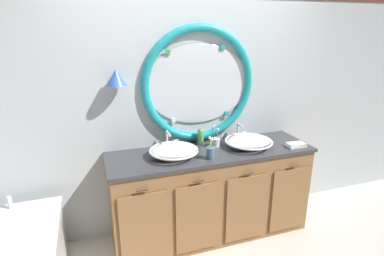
# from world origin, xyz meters

# --- Properties ---
(ground_plane) EXTENTS (14.00, 14.00, 0.00)m
(ground_plane) POSITION_xyz_m (0.00, 0.00, 0.00)
(ground_plane) COLOR silver
(back_wall_assembly) EXTENTS (6.40, 0.26, 2.60)m
(back_wall_assembly) POSITION_xyz_m (0.00, 0.58, 1.32)
(back_wall_assembly) COLOR silver
(back_wall_assembly) RESTS_ON ground_plane
(vanity_counter) EXTENTS (1.96, 0.61, 0.90)m
(vanity_counter) POSITION_xyz_m (0.11, 0.26, 0.45)
(vanity_counter) COLOR olive
(vanity_counter) RESTS_ON ground_plane
(sink_basin_left) EXTENTS (0.44, 0.44, 0.12)m
(sink_basin_left) POSITION_xyz_m (-0.27, 0.24, 0.96)
(sink_basin_left) COLOR white
(sink_basin_left) RESTS_ON vanity_counter
(sink_basin_right) EXTENTS (0.47, 0.47, 0.11)m
(sink_basin_right) POSITION_xyz_m (0.49, 0.24, 0.96)
(sink_basin_right) COLOR white
(sink_basin_right) RESTS_ON vanity_counter
(faucet_set_left) EXTENTS (0.23, 0.15, 0.17)m
(faucet_set_left) POSITION_xyz_m (-0.27, 0.46, 0.97)
(faucet_set_left) COLOR silver
(faucet_set_left) RESTS_ON vanity_counter
(faucet_set_right) EXTENTS (0.21, 0.13, 0.17)m
(faucet_set_right) POSITION_xyz_m (0.49, 0.47, 0.97)
(faucet_set_right) COLOR silver
(faucet_set_right) RESTS_ON vanity_counter
(toothbrush_holder_left) EXTENTS (0.08, 0.08, 0.21)m
(toothbrush_holder_left) POSITION_xyz_m (0.03, 0.09, 0.96)
(toothbrush_holder_left) COLOR slate
(toothbrush_holder_left) RESTS_ON vanity_counter
(toothbrush_holder_right) EXTENTS (0.09, 0.09, 0.22)m
(toothbrush_holder_right) POSITION_xyz_m (0.18, 0.34, 0.95)
(toothbrush_holder_right) COLOR white
(toothbrush_holder_right) RESTS_ON vanity_counter
(soap_dispenser) EXTENTS (0.06, 0.07, 0.18)m
(soap_dispenser) POSITION_xyz_m (0.07, 0.46, 0.98)
(soap_dispenser) COLOR #6BAD66
(soap_dispenser) RESTS_ON vanity_counter
(folded_hand_towel) EXTENTS (0.19, 0.11, 0.04)m
(folded_hand_towel) POSITION_xyz_m (0.93, 0.09, 0.92)
(folded_hand_towel) COLOR white
(folded_hand_towel) RESTS_ON vanity_counter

